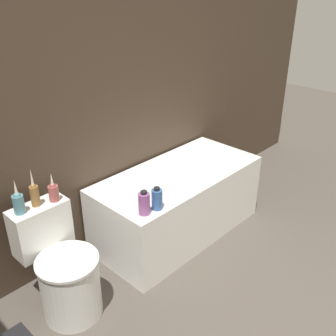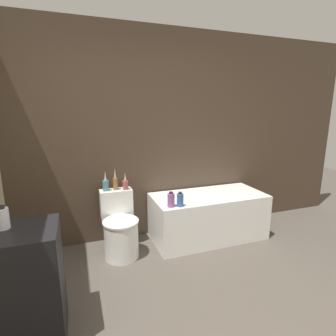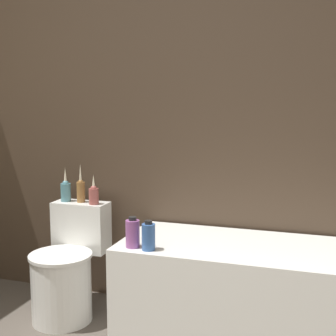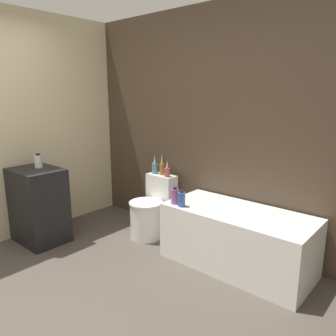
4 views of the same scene
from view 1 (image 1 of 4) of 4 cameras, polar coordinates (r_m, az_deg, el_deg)
name	(u,v)px [view 1 (image 1 of 4)]	position (r m, az deg, el deg)	size (l,w,h in m)	color
wall_back_tiled	(47,98)	(2.68, -17.18, 9.72)	(6.40, 0.06, 2.60)	#423326
bathtub	(178,202)	(3.31, 1.42, -5.00)	(1.43, 0.67, 0.58)	white
toilet	(63,271)	(2.70, -14.97, -14.29)	(0.40, 0.56, 0.71)	white
vase_gold	(18,202)	(2.53, -20.91, -4.61)	(0.07, 0.07, 0.23)	teal
vase_silver	(34,193)	(2.57, -18.82, -3.52)	(0.06, 0.06, 0.26)	olive
vase_bronze	(53,191)	(2.60, -16.30, -3.25)	(0.06, 0.06, 0.20)	#994C47
shampoo_bottle_tall	(144,203)	(2.61, -3.49, -5.14)	(0.08, 0.08, 0.17)	#8C4C8C
shampoo_bottle_short	(157,199)	(2.66, -1.61, -4.52)	(0.07, 0.07, 0.17)	#335999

